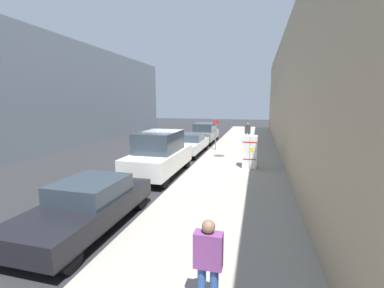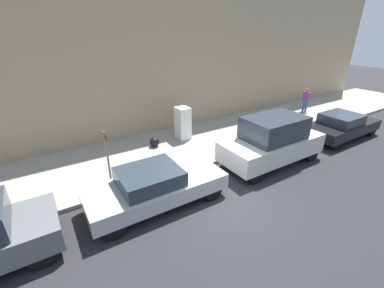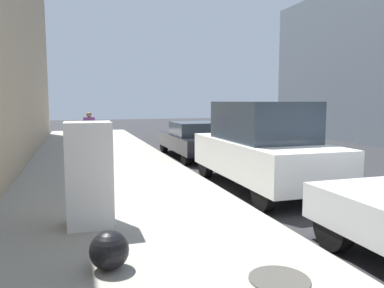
% 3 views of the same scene
% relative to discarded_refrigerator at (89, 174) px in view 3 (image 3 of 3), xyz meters
% --- Properties ---
extents(sidewalk_slab, '(4.76, 44.00, 0.15)m').
position_rel_discarded_refrigerator_xyz_m(sidewalk_slab, '(0.65, -1.43, -0.93)').
color(sidewalk_slab, '#9E998E').
rests_on(sidewalk_slab, ground).
extents(discarded_refrigerator, '(0.73, 0.65, 1.70)m').
position_rel_discarded_refrigerator_xyz_m(discarded_refrigerator, '(0.00, 0.00, 0.00)').
color(discarded_refrigerator, white).
rests_on(discarded_refrigerator, sidewalk_slab).
extents(manhole_cover, '(0.70, 0.70, 0.02)m').
position_rel_discarded_refrigerator_xyz_m(manhole_cover, '(1.98, -2.59, -0.84)').
color(manhole_cover, '#47443F').
rests_on(manhole_cover, sidewalk_slab).
extents(trash_bag, '(0.48, 0.48, 0.48)m').
position_rel_discarded_refrigerator_xyz_m(trash_bag, '(0.16, -1.73, -0.61)').
color(trash_bag, black).
rests_on(trash_bag, sidewalk_slab).
extents(pedestrian_standing_near, '(0.46, 0.22, 1.58)m').
position_rel_discarded_refrigerator_xyz_m(pedestrian_standing_near, '(0.34, 9.75, 0.05)').
color(pedestrian_standing_near, '#2D5193').
rests_on(pedestrian_standing_near, sidewalk_slab).
extents(parked_van_white, '(1.97, 4.73, 2.16)m').
position_rel_discarded_refrigerator_xyz_m(parked_van_white, '(4.19, 2.08, 0.08)').
color(parked_van_white, silver).
rests_on(parked_van_white, ground).
extents(parked_sedan_dark, '(1.89, 4.52, 1.37)m').
position_rel_discarded_refrigerator_xyz_m(parked_sedan_dark, '(4.19, 7.57, -0.29)').
color(parked_sedan_dark, black).
rests_on(parked_sedan_dark, ground).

